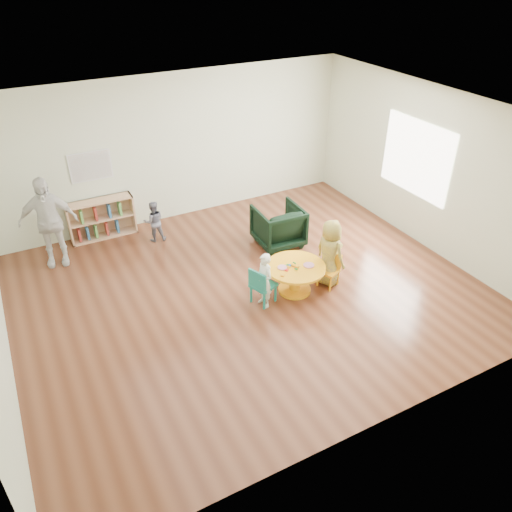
# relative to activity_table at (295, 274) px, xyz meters

# --- Properties ---
(room) EXTENTS (7.10, 7.00, 2.80)m
(room) POSITION_rel_activity_table_xyz_m (-0.64, 0.34, 1.57)
(room) COLOR #582D1B
(room) RESTS_ON ground
(activity_table) EXTENTS (0.94, 0.94, 0.51)m
(activity_table) POSITION_rel_activity_table_xyz_m (0.00, 0.00, 0.00)
(activity_table) COLOR #FCA915
(activity_table) RESTS_ON ground
(kid_chair_left) EXTENTS (0.43, 0.43, 0.62)m
(kid_chair_left) POSITION_rel_activity_table_xyz_m (-0.62, -0.03, 0.01)
(kid_chair_left) COLOR #178374
(kid_chair_left) RESTS_ON ground
(kid_chair_right) EXTENTS (0.39, 0.39, 0.55)m
(kid_chair_right) POSITION_rel_activity_table_xyz_m (0.59, -0.10, -0.03)
(kid_chair_right) COLOR #FCA915
(kid_chair_right) RESTS_ON ground
(bookshelf) EXTENTS (1.20, 0.30, 0.75)m
(bookshelf) POSITION_rel_activity_table_xyz_m (-2.27, 3.19, 0.04)
(bookshelf) COLOR tan
(bookshelf) RESTS_ON ground
(alphabet_poster) EXTENTS (0.74, 0.01, 0.54)m
(alphabet_poster) POSITION_rel_activity_table_xyz_m (-2.26, 3.32, 1.03)
(alphabet_poster) COLOR white
(alphabet_poster) RESTS_ON ground
(armchair) EXTENTS (0.83, 0.85, 0.74)m
(armchair) POSITION_rel_activity_table_xyz_m (0.50, 1.39, 0.05)
(armchair) COLOR black
(armchair) RESTS_ON ground
(child_left) EXTENTS (0.25, 0.35, 0.89)m
(child_left) POSITION_rel_activity_table_xyz_m (-0.60, -0.09, 0.12)
(child_left) COLOR white
(child_left) RESTS_ON ground
(child_right) EXTENTS (0.46, 0.61, 1.12)m
(child_right) POSITION_rel_activity_table_xyz_m (0.60, -0.05, 0.24)
(child_right) COLOR yellow
(child_right) RESTS_ON ground
(toddler) EXTENTS (0.43, 0.36, 0.78)m
(toddler) POSITION_rel_activity_table_xyz_m (-1.44, 2.57, 0.07)
(toddler) COLOR #161837
(toddler) RESTS_ON ground
(adult_caretaker) EXTENTS (0.99, 0.57, 1.59)m
(adult_caretaker) POSITION_rel_activity_table_xyz_m (-3.19, 2.63, 0.47)
(adult_caretaker) COLOR silver
(adult_caretaker) RESTS_ON ground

